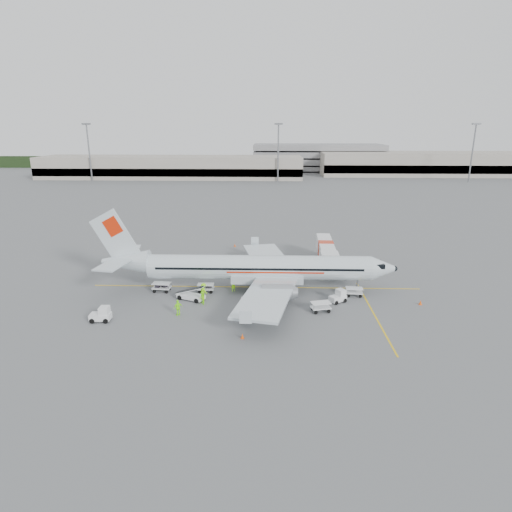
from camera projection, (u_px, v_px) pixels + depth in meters
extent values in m
plane|color=#56595B|center=(256.00, 287.00, 57.78)|extent=(360.00, 360.00, 0.00)
cube|color=yellow|center=(256.00, 287.00, 57.78)|extent=(44.00, 0.20, 0.01)
cube|color=yellow|center=(373.00, 313.00, 49.69)|extent=(0.20, 20.00, 0.01)
cone|color=#EF4F0B|center=(421.00, 302.00, 52.01)|extent=(0.37, 0.37, 0.61)
cone|color=#EF4F0B|center=(235.00, 245.00, 77.37)|extent=(0.34, 0.34, 0.56)
cone|color=#EF4F0B|center=(242.00, 336.00, 43.67)|extent=(0.34, 0.34, 0.56)
imported|color=#84EB0F|center=(233.00, 285.00, 56.18)|extent=(0.74, 0.68, 1.70)
imported|color=#84EB0F|center=(202.00, 298.00, 52.00)|extent=(0.90, 0.97, 1.61)
imported|color=#84EB0F|center=(204.00, 290.00, 54.00)|extent=(1.37, 1.38, 1.91)
imported|color=#84EB0F|center=(178.00, 308.00, 48.88)|extent=(1.15, 1.03, 1.87)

